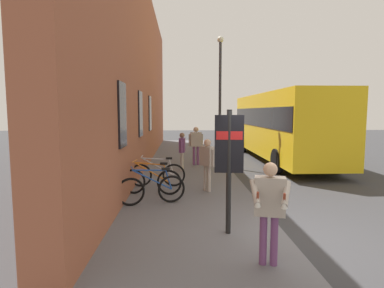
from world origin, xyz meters
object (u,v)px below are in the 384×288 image
Objects in this scene: bicycle_nearest_sign at (151,181)px; pedestrian_crossing_street at (196,142)px; bicycle_leaning_wall at (152,189)px; pedestrian_by_facade at (207,160)px; bicycle_mid_rack at (158,174)px; pedestrian_near_bus at (182,148)px; tourist_with_hotdogs at (270,203)px; city_bus at (281,123)px; transit_info_sign at (229,152)px; street_lamp at (220,90)px.

pedestrian_crossing_street is (4.94, -1.51, 0.64)m from bicycle_nearest_sign.
pedestrian_by_facade reaches higher than bicycle_leaning_wall.
pedestrian_by_facade reaches higher than bicycle_mid_rack.
pedestrian_near_bus is at bearing -13.87° from bicycle_nearest_sign.
tourist_with_hotdogs reaches higher than pedestrian_by_facade.
bicycle_mid_rack is 2.83m from pedestrian_near_bus.
bicycle_nearest_sign is 1.75m from pedestrian_by_facade.
bicycle_leaning_wall is 0.16× the size of city_bus.
transit_info_sign is at bearing -149.23° from bicycle_nearest_sign.
street_lamp reaches higher than transit_info_sign.
bicycle_leaning_wall is at bearing 143.59° from city_bus.
city_bus reaches higher than pedestrian_crossing_street.
bicycle_mid_rack is 1.14× the size of pedestrian_by_facade.
bicycle_leaning_wall is 0.31× the size of street_lamp.
transit_info_sign reaches higher than bicycle_leaning_wall.
bicycle_mid_rack is 0.17× the size of city_bus.
city_bus is (9.83, -4.12, 0.20)m from transit_info_sign.
bicycle_mid_rack is at bearing 66.72° from pedestrian_by_facade.
pedestrian_crossing_street is 0.30× the size of street_lamp.
bicycle_leaning_wall is 1.13× the size of pedestrian_near_bus.
pedestrian_crossing_street is (7.91, 0.25, -0.57)m from transit_info_sign.
tourist_with_hotdogs is at bearing -172.98° from pedestrian_by_facade.
bicycle_nearest_sign is at bearing 30.77° from transit_info_sign.
pedestrian_by_facade is at bearing -79.60° from bicycle_nearest_sign.
pedestrian_by_facade is at bearing 168.84° from street_lamp.
bicycle_nearest_sign is 1.15× the size of pedestrian_near_bus.
pedestrian_near_bus is 8.00m from tourist_with_hotdogs.
city_bus is (5.92, -5.78, 1.41)m from bicycle_mid_rack.
bicycle_leaning_wall is 4.69m from pedestrian_near_bus.
street_lamp is at bearing -26.64° from bicycle_nearest_sign.
city_bus is 6.90× the size of pedestrian_near_bus.
bicycle_nearest_sign is at bearing 100.40° from pedestrian_by_facade.
tourist_with_hotdogs is at bearing -158.25° from bicycle_mid_rack.
tourist_with_hotdogs is 0.29× the size of street_lamp.
street_lamp is at bearing -2.40° from tourist_with_hotdogs.
bicycle_mid_rack is at bearing 22.97° from transit_info_sign.
transit_info_sign is 1.57× the size of pedestrian_near_bus.
bicycle_mid_rack is (0.95, -0.10, -0.00)m from bicycle_nearest_sign.
pedestrian_crossing_street is at bearing 113.76° from city_bus.
street_lamp is (4.20, -2.48, 2.91)m from bicycle_mid_rack.
street_lamp is at bearing -47.79° from pedestrian_near_bus.
pedestrian_near_bus is at bearing 123.09° from city_bus.
bicycle_leaning_wall is 0.98m from bicycle_nearest_sign.
pedestrian_crossing_street reaches higher than pedestrian_near_bus.
city_bus is 1.87× the size of street_lamp.
tourist_with_hotdogs reaches higher than bicycle_leaning_wall.
pedestrian_crossing_street is at bearing -19.40° from bicycle_mid_rack.
bicycle_nearest_sign is at bearing 173.77° from bicycle_mid_rack.
transit_info_sign reaches higher than pedestrian_crossing_street.
pedestrian_by_facade reaches higher than pedestrian_near_bus.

